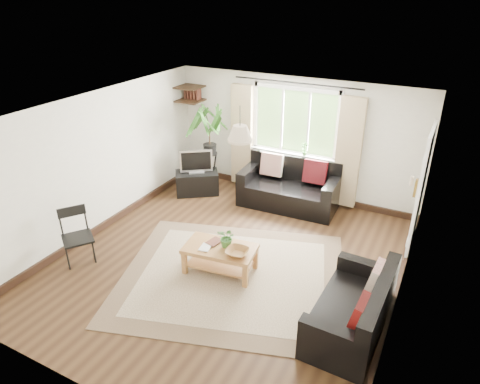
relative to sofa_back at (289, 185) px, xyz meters
The scene contains 24 objects.
floor 2.27m from the sofa_back, 93.31° to the right, with size 5.50×5.50×0.00m, color black.
ceiling 2.97m from the sofa_back, 93.31° to the right, with size 5.50×5.50×0.00m, color white.
wall_back 0.93m from the sofa_back, 103.77° to the left, with size 5.00×0.02×2.40m, color white.
wall_front 5.03m from the sofa_back, 91.48° to the right, with size 5.00×0.02×2.40m, color white.
wall_left 3.53m from the sofa_back, 139.76° to the right, with size 0.02×5.50×2.40m, color white.
wall_right 3.34m from the sofa_back, 43.17° to the right, with size 0.02×5.50×2.40m, color white.
rug 2.57m from the sofa_back, 87.54° to the right, with size 3.25×2.79×0.02m, color beige.
window 1.22m from the sofa_back, 104.85° to the left, with size 2.50×0.16×2.16m, color white, non-canonical shape.
door 2.46m from the sofa_back, 12.63° to the right, with size 0.06×0.96×2.06m, color silver.
corner_shelf 2.80m from the sofa_back, behind, with size 0.50×0.50×0.34m, color black, non-canonical shape.
pendant_lamp 2.44m from the sofa_back, 94.04° to the right, with size 0.36×0.36×0.54m, color beige, non-canonical shape.
wall_sconce 3.27m from the sofa_back, 39.91° to the right, with size 0.12×0.12×0.28m, color beige, non-canonical shape.
sofa_back is the anchor object (origin of this frame).
sofa_right 3.38m from the sofa_back, 55.47° to the right, with size 0.79×1.58×0.75m, color black, non-canonical shape.
coffee_table 2.50m from the sofa_back, 92.76° to the right, with size 1.06×0.58×0.43m, color brown, non-canonical shape.
table_plant 2.43m from the sofa_back, 90.73° to the right, with size 0.28×0.24×0.31m, color #396D2B.
bowl 2.55m from the sofa_back, 85.53° to the right, with size 0.33×0.33×0.08m, color brown.
book_a 2.65m from the sofa_back, 98.13° to the right, with size 0.15×0.21×0.02m, color silver.
book_b 2.43m from the sofa_back, 98.18° to the right, with size 0.18×0.24×0.02m, color #552C22.
tv_stand 1.93m from the sofa_back, 169.57° to the right, with size 0.86×0.48×0.46m, color black.
tv 1.94m from the sofa_back, 169.57° to the right, with size 0.66×0.22×0.51m, color #A5A5AA, non-canonical shape.
palm_stand 1.78m from the sofa_back, behind, with size 0.69×0.69×1.78m, color black, non-canonical shape.
folding_chair 3.94m from the sofa_back, 122.47° to the right, with size 0.47×0.47×0.91m, color black, non-canonical shape.
sill_plant 0.76m from the sofa_back, 73.35° to the left, with size 0.14×0.10×0.27m, color #2D6023.
Camera 1 is at (2.71, -4.85, 3.94)m, focal length 32.00 mm.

